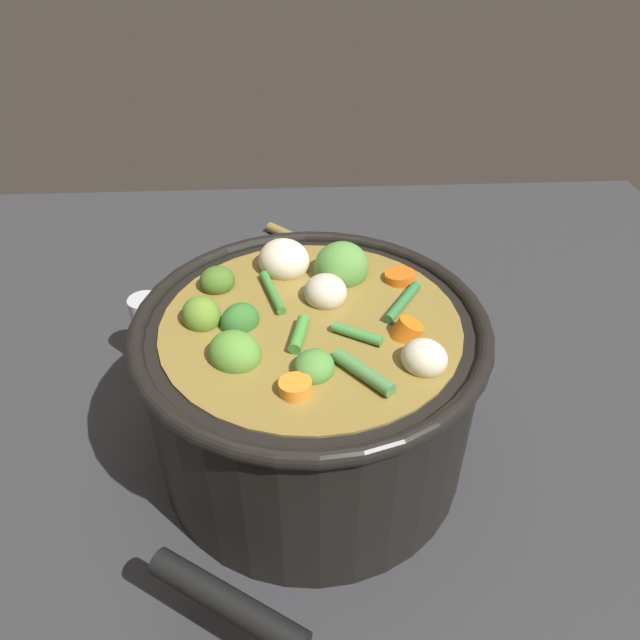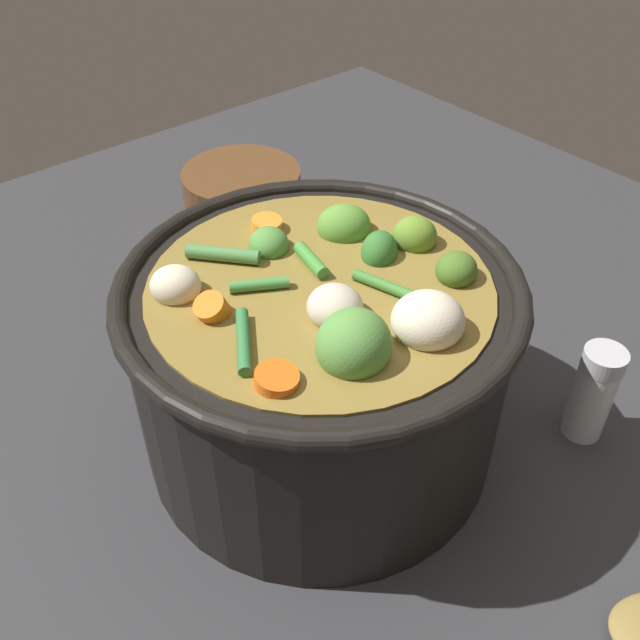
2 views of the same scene
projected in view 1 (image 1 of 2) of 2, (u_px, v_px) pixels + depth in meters
ground_plane at (312, 450)px, 0.54m from camera, size 1.10×1.10×0.00m
cooking_pot at (311, 386)px, 0.49m from camera, size 0.27×0.27×0.18m
wooden_spoon at (279, 271)px, 0.76m from camera, size 0.20×0.20×0.02m
salt_shaker at (151, 332)px, 0.61m from camera, size 0.03×0.03×0.08m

